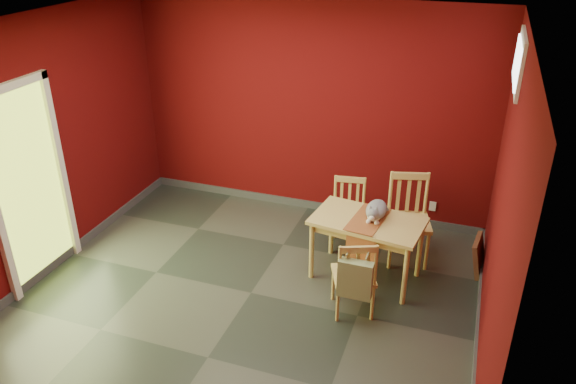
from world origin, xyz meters
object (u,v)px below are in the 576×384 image
(chair_far_right, at_px, (408,218))
(chair_near, at_px, (354,275))
(chair_far_left, at_px, (348,213))
(picture_frame, at_px, (479,255))
(tote_bag, at_px, (355,279))
(cat, at_px, (377,207))
(dining_table, at_px, (367,227))

(chair_far_right, xyz_separation_m, chair_near, (-0.33, -1.17, -0.08))
(chair_far_left, bearing_deg, chair_near, -73.47)
(chair_far_left, height_order, chair_far_right, chair_far_right)
(chair_near, bearing_deg, picture_frame, 45.18)
(chair_far_right, bearing_deg, chair_far_left, 177.86)
(chair_far_left, xyz_separation_m, picture_frame, (1.48, -0.06, -0.23))
(tote_bag, bearing_deg, chair_near, 103.70)
(tote_bag, bearing_deg, picture_frame, 51.00)
(picture_frame, bearing_deg, tote_bag, -129.00)
(chair_near, bearing_deg, chair_far_left, 106.53)
(chair_far_left, height_order, tote_bag, chair_far_left)
(chair_far_right, xyz_separation_m, picture_frame, (0.79, -0.03, -0.31))
(chair_far_left, relative_size, chair_near, 0.99)
(chair_far_left, distance_m, chair_far_right, 0.69)
(cat, bearing_deg, picture_frame, 52.29)
(dining_table, bearing_deg, chair_far_left, 120.90)
(chair_near, bearing_deg, cat, 86.37)
(chair_far_left, height_order, chair_near, chair_near)
(tote_bag, bearing_deg, chair_far_right, 78.19)
(chair_far_left, height_order, picture_frame, chair_far_left)
(cat, bearing_deg, chair_far_right, 88.43)
(chair_near, relative_size, cat, 1.90)
(cat, bearing_deg, chair_near, -62.13)
(dining_table, relative_size, picture_frame, 2.92)
(chair_far_left, height_order, cat, cat)
(tote_bag, height_order, cat, cat)
(dining_table, bearing_deg, picture_frame, 23.84)
(chair_far_left, xyz_separation_m, cat, (0.40, -0.47, 0.39))
(chair_near, bearing_deg, chair_far_right, 74.04)
(dining_table, bearing_deg, cat, 56.52)
(dining_table, relative_size, chair_far_left, 1.44)
(chair_near, height_order, cat, cat)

